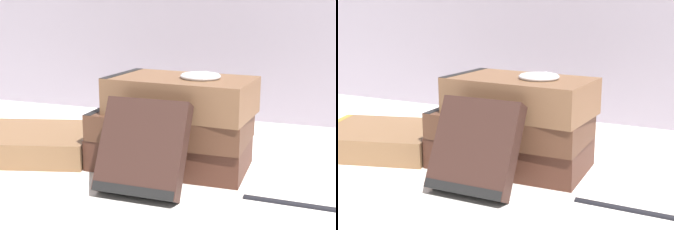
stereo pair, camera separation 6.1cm
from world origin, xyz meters
TOP-DOWN VIEW (x-y plane):
  - ground_plane at (0.00, 0.00)m, footprint 3.00×3.00m
  - book_flat_bottom at (-0.03, 0.03)m, footprint 0.23×0.13m
  - book_flat_middle at (-0.03, 0.02)m, footprint 0.22×0.11m
  - book_flat_top at (-0.01, 0.03)m, footprint 0.21×0.13m
  - book_side_left at (-0.25, 0.01)m, footprint 0.23×0.20m
  - book_leaning_front at (-0.02, -0.08)m, footprint 0.11×0.08m
  - pocket_watch at (0.02, 0.03)m, footprint 0.06×0.06m
  - fountain_pen at (0.18, -0.05)m, footprint 0.15×0.01m

SIDE VIEW (x-z plane):
  - ground_plane at x=0.00m, z-range 0.00..0.00m
  - fountain_pen at x=0.18m, z-range 0.00..0.01m
  - book_side_left at x=-0.25m, z-range 0.00..0.04m
  - book_flat_bottom at x=-0.03m, z-range 0.00..0.05m
  - book_leaning_front at x=-0.02m, z-range 0.00..0.12m
  - book_flat_middle at x=-0.03m, z-range 0.05..0.08m
  - book_flat_top at x=-0.01m, z-range 0.08..0.14m
  - pocket_watch at x=0.02m, z-range 0.14..0.14m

